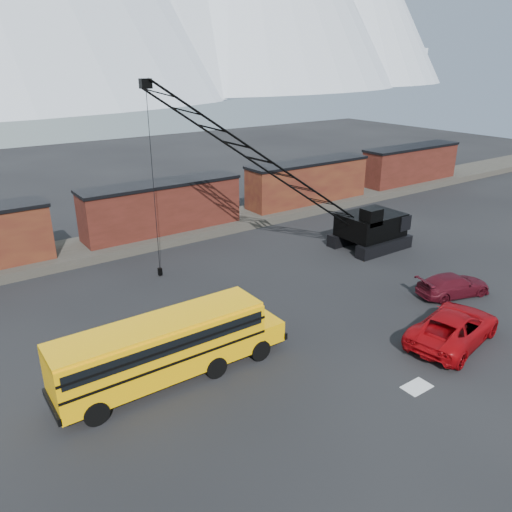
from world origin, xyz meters
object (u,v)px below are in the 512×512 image
at_px(school_bus, 168,346).
at_px(red_pickup, 454,327).
at_px(crawler_crane, 267,164).
at_px(maroon_suv, 453,285).

distance_m(school_bus, red_pickup, 15.14).
relative_size(school_bus, crawler_crane, 0.59).
relative_size(red_pickup, crawler_crane, 0.33).
relative_size(school_bus, red_pickup, 1.78).
xyz_separation_m(maroon_suv, crawler_crane, (-6.52, 11.59, 6.70)).
bearing_deg(school_bus, maroon_suv, -6.79).
bearing_deg(school_bus, crawler_crane, 36.72).
bearing_deg(red_pickup, school_bus, 56.50).
distance_m(red_pickup, crawler_crane, 16.48).
bearing_deg(maroon_suv, crawler_crane, 44.56).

